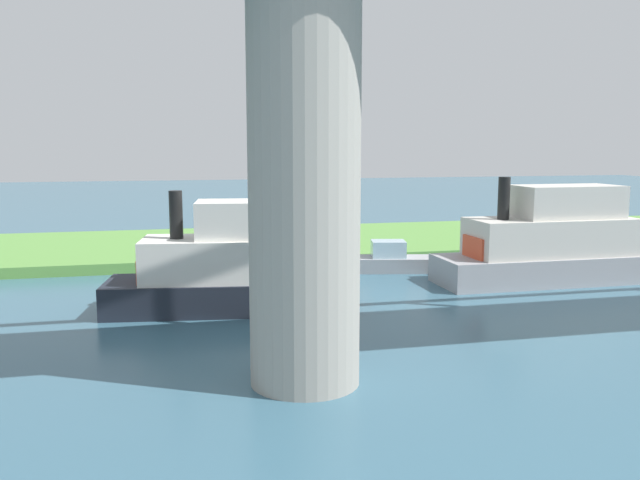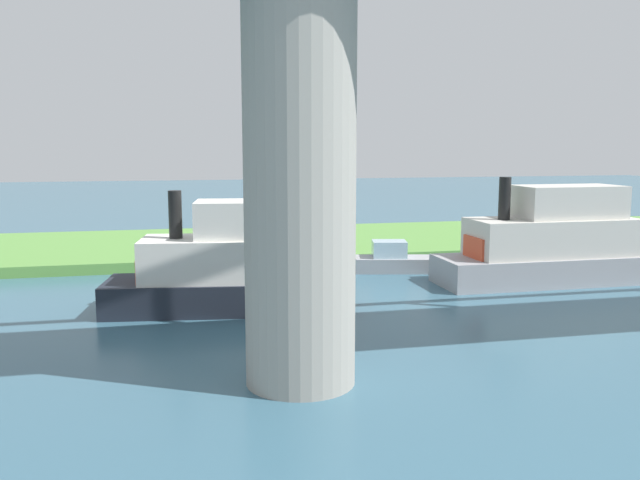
{
  "view_description": "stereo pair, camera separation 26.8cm",
  "coord_description": "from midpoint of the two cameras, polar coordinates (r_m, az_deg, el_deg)",
  "views": [
    {
      "loc": [
        5.39,
        30.37,
        5.76
      ],
      "look_at": [
        -0.61,
        5.0,
        2.0
      ],
      "focal_mm": 37.21,
      "sensor_mm": 36.0,
      "label": 1
    },
    {
      "loc": [
        5.13,
        30.43,
        5.76
      ],
      "look_at": [
        -0.61,
        5.0,
        2.0
      ],
      "focal_mm": 37.21,
      "sensor_mm": 36.0,
      "label": 2
    }
  ],
  "objects": [
    {
      "name": "person_on_bank",
      "position": [
        34.07,
        2.42,
        0.51
      ],
      "size": [
        0.51,
        0.51,
        1.39
      ],
      "color": "#2D334C",
      "rests_on": "grassy_bank"
    },
    {
      "name": "houseboat_blue",
      "position": [
        30.57,
        6.42,
        -1.74
      ],
      "size": [
        4.46,
        2.39,
        1.41
      ],
      "color": "#99999E",
      "rests_on": "ground"
    },
    {
      "name": "motorboat_white",
      "position": [
        23.36,
        -7.75,
        -2.24
      ],
      "size": [
        8.52,
        3.81,
        4.2
      ],
      "color": "#1E232D",
      "rests_on": "ground"
    },
    {
      "name": "mooring_post",
      "position": [
        31.49,
        -10.77,
        -0.86
      ],
      "size": [
        0.2,
        0.2,
        0.75
      ],
      "primitive_type": "cylinder",
      "color": "brown",
      "rests_on": "grassy_bank"
    },
    {
      "name": "pontoon_yellow",
      "position": [
        29.36,
        18.64,
        -0.27
      ],
      "size": [
        8.74,
        2.95,
        4.46
      ],
      "color": "#99999E",
      "rests_on": "ground"
    },
    {
      "name": "ground_plane",
      "position": [
        31.39,
        -3.44,
        -2.38
      ],
      "size": [
        160.0,
        160.0,
        0.0
      ],
      "primitive_type": "plane",
      "color": "#386075"
    },
    {
      "name": "bridge_pylon",
      "position": [
        15.59,
        -1.85,
        5.69
      ],
      "size": [
        2.66,
        2.66,
        10.16
      ],
      "primitive_type": "cylinder",
      "color": "#9E998E",
      "rests_on": "ground"
    },
    {
      "name": "grassy_bank",
      "position": [
        37.19,
        -5.03,
        -0.34
      ],
      "size": [
        80.0,
        12.0,
        0.5
      ],
      "primitive_type": "cube",
      "color": "#5B9342",
      "rests_on": "ground"
    }
  ]
}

